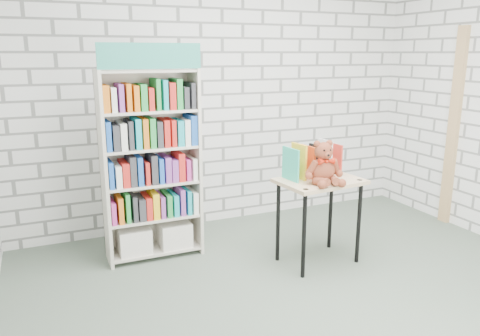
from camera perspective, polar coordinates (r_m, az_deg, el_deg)
name	(u,v)px	position (r m, az deg, el deg)	size (l,w,h in m)	color
ground	(322,303)	(3.71, 9.95, -15.85)	(4.50, 4.50, 0.00)	#4E5C4E
room_shell	(333,59)	(3.23, 11.29, 12.85)	(4.52, 4.02, 2.81)	silver
bookshelf	(151,164)	(4.22, -10.80, 0.51)	(0.85, 0.33, 1.91)	beige
display_table	(320,191)	(4.13, 9.67, -2.82)	(0.75, 0.56, 0.76)	tan
table_books	(312,160)	(4.15, 8.82, 0.93)	(0.51, 0.27, 0.29)	#2BBC9B
teddy_bear	(324,167)	(3.95, 10.20, 0.18)	(0.33, 0.32, 0.36)	maroon
door_trim	(453,128)	(5.49, 24.58, 4.46)	(0.05, 0.12, 2.10)	tan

